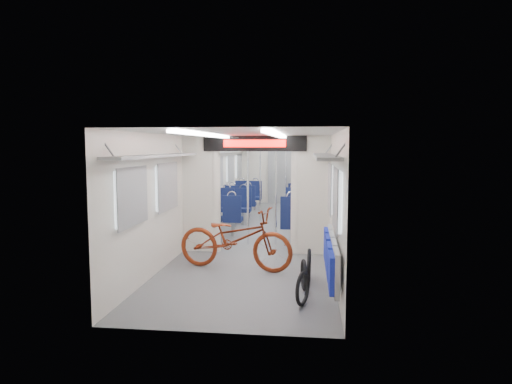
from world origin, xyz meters
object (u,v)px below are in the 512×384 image
bike_hoop_a (303,290)px  stanchion_near_right (276,191)px  seat_bay_near_right (304,212)px  stanchion_far_left (260,180)px  stanchion_near_left (248,191)px  stanchion_far_right (286,180)px  flip_bench (331,256)px  bike_hoop_c (309,267)px  seat_bay_near_left (229,209)px  bicycle (235,238)px  bike_hoop_b (304,277)px  seat_bay_far_left (245,197)px  seat_bay_far_right (305,196)px

bike_hoop_a → stanchion_near_right: size_ratio=0.20×
seat_bay_near_right → stanchion_far_left: size_ratio=1.00×
stanchion_near_left → stanchion_far_right: bearing=79.3°
seat_bay_near_right → stanchion_far_right: bearing=102.8°
bike_hoop_a → stanchion_near_right: bearing=99.4°
flip_bench → seat_bay_near_right: size_ratio=0.93×
bike_hoop_c → seat_bay_near_left: bearing=115.1°
bicycle → bike_hoop_b: bicycle is taller
flip_bench → bike_hoop_a: flip_bench is taller
bicycle → seat_bay_far_left: (-0.74, 6.45, -0.01)m
flip_bench → stanchion_near_right: (-1.00, 3.37, 0.57)m
seat_bay_near_right → stanchion_far_right: stanchion_far_right is taller
bike_hoop_a → stanchion_far_left: (-1.28, 6.84, 0.94)m
seat_bay_far_right → stanchion_far_right: stanchion_far_right is taller
bike_hoop_c → stanchion_far_right: size_ratio=0.23×
bike_hoop_b → seat_bay_near_left: (-1.92, 4.66, 0.33)m
seat_bay_near_right → seat_bay_near_left: bearing=163.1°
bike_hoop_c → seat_bay_far_left: 7.35m
stanchion_near_right → seat_bay_far_right: bearing=82.8°
bike_hoop_a → bike_hoop_b: (0.01, 0.66, -0.00)m
bicycle → seat_bay_far_right: (1.13, 6.68, 0.03)m
seat_bay_far_left → stanchion_near_left: bearing=-81.1°
stanchion_far_left → stanchion_far_right: same height
bike_hoop_b → seat_bay_near_left: seat_bay_near_left is taller
seat_bay_far_left → stanchion_far_left: size_ratio=0.85×
bike_hoop_c → bike_hoop_a: bearing=-94.5°
seat_bay_far_left → stanchion_near_left: 4.55m
flip_bench → seat_bay_near_left: bearing=114.9°
bicycle → bike_hoop_a: (1.17, -1.69, -0.32)m
seat_bay_far_left → stanchion_near_left: stanchion_near_left is taller
flip_bench → stanchion_near_right: 3.56m
stanchion_near_left → seat_bay_far_right: bearing=75.9°
seat_bay_near_left → stanchion_near_left: size_ratio=0.87×
bike_hoop_b → stanchion_near_left: bearing=112.0°
seat_bay_far_right → stanchion_far_left: 2.05m
seat_bay_near_left → seat_bay_far_right: bearing=58.4°
seat_bay_near_left → seat_bay_near_right: bearing=-16.9°
bicycle → bike_hoop_b: size_ratio=4.42×
seat_bay_near_left → seat_bay_far_right: 3.57m
seat_bay_far_right → stanchion_near_right: (-0.58, -4.61, 0.58)m
bicycle → seat_bay_near_left: bearing=23.1°
bike_hoop_a → seat_bay_far_left: bearing=103.2°
flip_bench → seat_bay_far_right: seat_bay_far_right is taller
flip_bench → bike_hoop_c: (-0.29, 0.68, -0.34)m
bicycle → flip_bench: (1.55, -1.30, 0.05)m
bike_hoop_a → seat_bay_near_right: seat_bay_near_right is taller
bike_hoop_c → stanchion_far_left: (-1.37, 5.77, 0.91)m
seat_bay_far_left → bicycle: bearing=-83.5°
seat_bay_far_left → stanchion_far_left: 1.57m
bicycle → stanchion_far_right: size_ratio=0.88×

